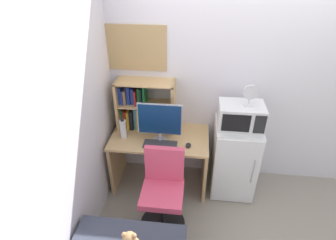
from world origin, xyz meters
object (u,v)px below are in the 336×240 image
microwave (241,115)px  desk_fan (250,95)px  hutch_bookshelf (139,105)px  desk_chair (163,195)px  keyboard (160,145)px  water_bottle (123,129)px  mini_fridge (234,158)px  wall_corkboard (136,48)px  monitor (160,121)px  computer_mouse (188,145)px

microwave → desk_fan: desk_fan is taller
hutch_bookshelf → desk_chair: hutch_bookshelf is taller
keyboard → microwave: size_ratio=0.78×
water_bottle → microwave: microwave is taller
mini_fridge → wall_corkboard: size_ratio=1.38×
mini_fridge → water_bottle: bearing=-176.5°
hutch_bookshelf → wall_corkboard: (-0.02, 0.12, 0.65)m
water_bottle → desk_chair: size_ratio=0.27×
wall_corkboard → mini_fridge: bearing=-14.1°
water_bottle → microwave: 1.32m
keyboard → mini_fridge: bearing=12.4°
monitor → wall_corkboard: 0.84m
microwave → desk_fan: 0.26m
desk_chair → mini_fridge: bearing=38.6°
hutch_bookshelf → computer_mouse: hutch_bookshelf is taller
hutch_bookshelf → wall_corkboard: wall_corkboard is taller
mini_fridge → desk_chair: size_ratio=1.01×
keyboard → computer_mouse: bearing=2.6°
hutch_bookshelf → keyboard: (0.30, -0.37, -0.28)m
hutch_bookshelf → mini_fridge: hutch_bookshelf is taller
mini_fridge → desk_fan: desk_fan is taller
keyboard → computer_mouse: size_ratio=4.23×
mini_fridge → microwave: bearing=89.7°
monitor → mini_fridge: bearing=7.2°
mini_fridge → microwave: microwave is taller
mini_fridge → wall_corkboard: 1.71m
keyboard → desk_fan: size_ratio=1.62×
mini_fridge → monitor: bearing=-172.8°
water_bottle → hutch_bookshelf: bearing=61.0°
keyboard → wall_corkboard: wall_corkboard is taller
keyboard → wall_corkboard: size_ratio=0.56×
computer_mouse → hutch_bookshelf: bearing=150.1°
microwave → desk_fan: (0.06, -0.01, 0.26)m
keyboard → mini_fridge: 0.92m
monitor → desk_fan: size_ratio=2.12×
keyboard → computer_mouse: computer_mouse is taller
mini_fridge → desk_fan: 0.85m
monitor → computer_mouse: bearing=-11.2°
microwave → mini_fridge: bearing=-90.3°
hutch_bookshelf → microwave: size_ratio=1.41×
monitor → wall_corkboard: bearing=127.3°
water_bottle → desk_fan: bearing=3.2°
mini_fridge → keyboard: bearing=-167.6°
desk_fan → desk_chair: 1.37m
monitor → keyboard: size_ratio=1.31×
computer_mouse → water_bottle: size_ratio=0.36×
computer_mouse → desk_fan: bearing=15.9°
keyboard → water_bottle: water_bottle is taller
monitor → water_bottle: (-0.43, 0.03, -0.15)m
monitor → water_bottle: monitor is taller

